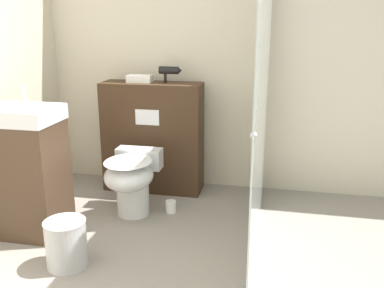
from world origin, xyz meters
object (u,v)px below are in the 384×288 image
sink_vanity (24,171)px  waste_bin (66,243)px  toilet (132,179)px  hair_drier (170,71)px

sink_vanity → waste_bin: size_ratio=3.49×
sink_vanity → waste_bin: sink_vanity is taller
toilet → waste_bin: bearing=-101.5°
waste_bin → sink_vanity: bearing=143.0°
sink_vanity → waste_bin: 0.73m
sink_vanity → hair_drier: size_ratio=5.41×
toilet → hair_drier: 1.05m
toilet → waste_bin: (-0.17, -0.83, -0.16)m
toilet → waste_bin: toilet is taller
toilet → sink_vanity: 0.83m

